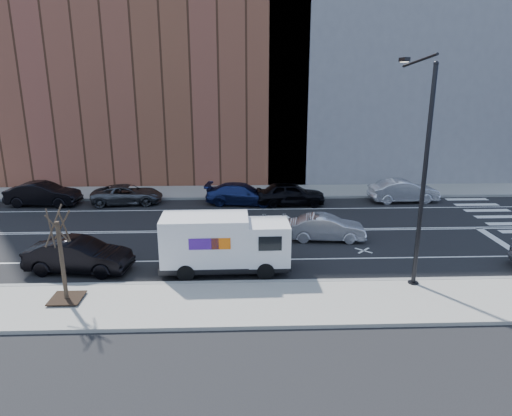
{
  "coord_description": "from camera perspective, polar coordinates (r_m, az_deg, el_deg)",
  "views": [
    {
      "loc": [
        -0.23,
        -24.65,
        8.53
      ],
      "look_at": [
        0.65,
        -0.18,
        1.4
      ],
      "focal_mm": 32.0,
      "sensor_mm": 36.0,
      "label": 1
    }
  ],
  "objects": [
    {
      "name": "sidewalk_far",
      "position": [
        34.5,
        -1.62,
        2.04
      ],
      "size": [
        44.0,
        3.6,
        0.15
      ],
      "primitive_type": "cube",
      "color": "gray",
      "rests_on": "ground"
    },
    {
      "name": "bldg_brick",
      "position": [
        41.07,
        -13.75,
        19.25
      ],
      "size": [
        26.0,
        10.0,
        22.0
      ],
      "primitive_type": "cube",
      "color": "brown",
      "rests_on": "ground"
    },
    {
      "name": "far_parked_e",
      "position": [
        31.15,
        4.33,
        1.81
      ],
      "size": [
        4.71,
        1.99,
        1.59
      ],
      "primitive_type": "imported",
      "rotation": [
        0.0,
        0.0,
        1.6
      ],
      "color": "black",
      "rests_on": "ground"
    },
    {
      "name": "streetlight",
      "position": [
        19.46,
        19.86,
        5.06
      ],
      "size": [
        0.44,
        4.02,
        9.34
      ],
      "color": "black",
      "rests_on": "ground"
    },
    {
      "name": "far_parked_b",
      "position": [
        34.16,
        -25.05,
        1.59
      ],
      "size": [
        4.92,
        2.0,
        1.59
      ],
      "primitive_type": "imported",
      "rotation": [
        0.0,
        0.0,
        1.5
      ],
      "color": "black",
      "rests_on": "ground"
    },
    {
      "name": "driving_sedan",
      "position": [
        24.77,
        8.78,
        -2.44
      ],
      "size": [
        4.23,
        1.79,
        1.36
      ],
      "primitive_type": "imported",
      "rotation": [
        0.0,
        0.0,
        1.49
      ],
      "color": "silver",
      "rests_on": "ground"
    },
    {
      "name": "far_parked_f",
      "position": [
        33.5,
        17.96,
        2.05
      ],
      "size": [
        4.82,
        1.94,
        1.56
      ],
      "primitive_type": "imported",
      "rotation": [
        0.0,
        0.0,
        1.63
      ],
      "color": "silver",
      "rests_on": "ground"
    },
    {
      "name": "street_tree",
      "position": [
        18.97,
        -22.98,
        -7.04
      ],
      "size": [
        1.2,
        1.2,
        3.75
      ],
      "color": "black",
      "rests_on": "ground"
    },
    {
      "name": "road_markings",
      "position": [
        26.08,
        -1.45,
        -2.85
      ],
      "size": [
        40.0,
        8.6,
        0.01
      ],
      "primitive_type": null,
      "color": "white",
      "rests_on": "ground"
    },
    {
      "name": "far_parked_d",
      "position": [
        31.3,
        -1.79,
        1.77
      ],
      "size": [
        5.17,
        2.65,
        1.44
      ],
      "primitive_type": "imported",
      "rotation": [
        0.0,
        0.0,
        1.44
      ],
      "color": "navy",
      "rests_on": "ground"
    },
    {
      "name": "near_parked_rear_a",
      "position": [
        22.04,
        -21.28,
        -5.56
      ],
      "size": [
        4.82,
        2.22,
        1.53
      ],
      "primitive_type": "imported",
      "rotation": [
        0.0,
        0.0,
        1.44
      ],
      "color": "black",
      "rests_on": "ground"
    },
    {
      "name": "sidewalk_near",
      "position": [
        17.96,
        -1.11,
        -11.84
      ],
      "size": [
        44.0,
        3.6,
        0.15
      ],
      "primitive_type": "cube",
      "color": "gray",
      "rests_on": "ground"
    },
    {
      "name": "fedex_van",
      "position": [
        20.36,
        -4.02,
        -4.37
      ],
      "size": [
        5.78,
        2.13,
        2.62
      ],
      "rotation": [
        0.0,
        0.0,
        0.02
      ],
      "color": "black",
      "rests_on": "ground"
    },
    {
      "name": "curb_far",
      "position": [
        32.76,
        -1.59,
        1.29
      ],
      "size": [
        44.0,
        0.25,
        0.17
      ],
      "primitive_type": "cube",
      "color": "gray",
      "rests_on": "ground"
    },
    {
      "name": "ground",
      "position": [
        26.08,
        -1.45,
        -2.86
      ],
      "size": [
        120.0,
        120.0,
        0.0
      ],
      "primitive_type": "plane",
      "color": "black",
      "rests_on": "ground"
    },
    {
      "name": "bldg_concrete",
      "position": [
        42.3,
        15.91,
        21.72
      ],
      "size": [
        20.0,
        10.0,
        26.0
      ],
      "primitive_type": "cube",
      "color": "slate",
      "rests_on": "ground"
    },
    {
      "name": "curb_near",
      "position": [
        19.57,
        -1.2,
        -9.34
      ],
      "size": [
        44.0,
        0.25,
        0.17
      ],
      "primitive_type": "cube",
      "color": "gray",
      "rests_on": "ground"
    },
    {
      "name": "far_parked_c",
      "position": [
        32.61,
        -15.79,
        1.65
      ],
      "size": [
        4.92,
        2.57,
        1.32
      ],
      "primitive_type": "imported",
      "rotation": [
        0.0,
        0.0,
        1.65
      ],
      "color": "#45474C",
      "rests_on": "ground"
    }
  ]
}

